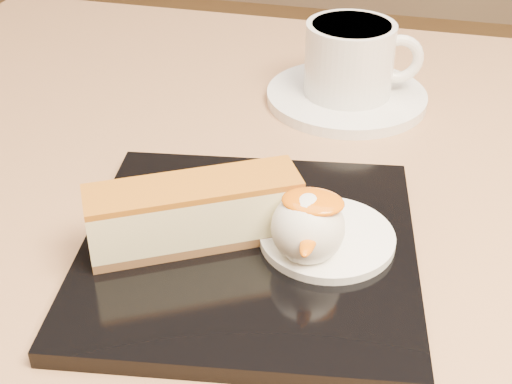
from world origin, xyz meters
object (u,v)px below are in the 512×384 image
(ice_cream_scoop, at_px, (308,228))
(saucer, at_px, (346,97))
(table, at_px, (224,352))
(coffee_cup, at_px, (352,58))
(cheesecake, at_px, (194,213))
(dessert_plate, at_px, (249,250))

(ice_cream_scoop, relative_size, saucer, 0.31)
(table, xyz_separation_m, coffee_cup, (0.07, 0.19, 0.20))
(ice_cream_scoop, relative_size, coffee_cup, 0.43)
(table, relative_size, cheesecake, 5.77)
(table, distance_m, cheesecake, 0.20)
(table, distance_m, ice_cream_scoop, 0.21)
(table, height_order, ice_cream_scoop, ice_cream_scoop)
(ice_cream_scoop, bearing_deg, coffee_cup, 91.88)
(table, relative_size, ice_cream_scoop, 17.07)
(saucer, xyz_separation_m, coffee_cup, (0.00, 0.00, 0.04))
(ice_cream_scoop, bearing_deg, cheesecake, -180.00)
(dessert_plate, relative_size, coffee_cup, 2.04)
(cheesecake, bearing_deg, dessert_plate, -21.47)
(dessert_plate, height_order, cheesecake, cheesecake)
(table, height_order, dessert_plate, dessert_plate)
(dessert_plate, bearing_deg, cheesecake, -171.87)
(saucer, bearing_deg, ice_cream_scoop, -87.66)
(table, height_order, cheesecake, cheesecake)
(cheesecake, bearing_deg, saucer, 46.15)
(ice_cream_scoop, bearing_deg, dessert_plate, 172.87)
(cheesecake, relative_size, saucer, 0.92)
(saucer, height_order, coffee_cup, coffee_cup)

